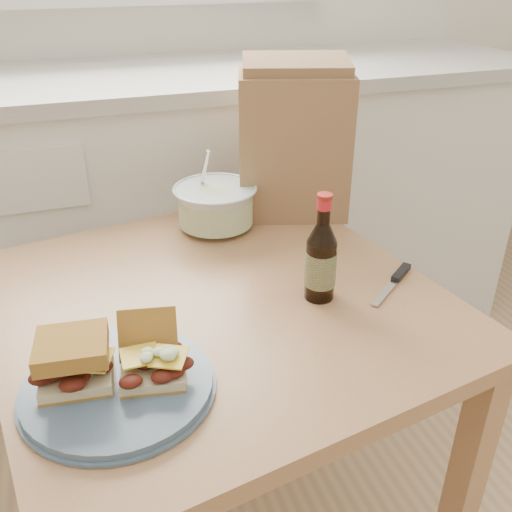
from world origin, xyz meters
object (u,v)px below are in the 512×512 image
object	(u,v)px
beer_bottle	(321,260)
paper_bag	(294,146)
dining_table	(218,339)
plate	(118,386)
coleslaw_bowl	(216,208)

from	to	relation	value
beer_bottle	paper_bag	bearing A→B (deg)	64.52
dining_table	paper_bag	distance (m)	0.51
dining_table	plate	distance (m)	0.31
plate	paper_bag	size ratio (longest dim) A/B	0.84
plate	paper_bag	world-z (taller)	paper_bag
dining_table	plate	bearing A→B (deg)	-145.51
coleslaw_bowl	beer_bottle	size ratio (longest dim) A/B	0.93
dining_table	paper_bag	size ratio (longest dim) A/B	2.77
coleslaw_bowl	paper_bag	size ratio (longest dim) A/B	0.58
beer_bottle	paper_bag	distance (m)	0.41
coleslaw_bowl	paper_bag	world-z (taller)	paper_bag
dining_table	paper_bag	bearing A→B (deg)	39.19
beer_bottle	paper_bag	size ratio (longest dim) A/B	0.62
plate	paper_bag	xyz separation A→B (m)	(0.49, 0.53, 0.16)
plate	dining_table	bearing A→B (deg)	44.38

